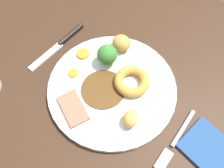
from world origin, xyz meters
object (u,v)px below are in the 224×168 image
(yorkshire_pudding, at_px, (132,81))
(knife, at_px, (62,42))
(broccoli_floret, at_px, (107,55))
(meat_slice_main, at_px, (73,108))
(carrot_coin_back, at_px, (83,54))
(dinner_plate, at_px, (112,88))
(roast_potato_left, at_px, (122,43))
(folded_napkin, at_px, (210,150))
(fork, at_px, (175,141))
(carrot_coin_front, at_px, (73,73))
(roast_potato_right, at_px, (130,119))

(yorkshire_pudding, xyz_separation_m, knife, (0.22, -0.00, -0.02))
(yorkshire_pudding, height_order, broccoli_floret, broccoli_floret)
(broccoli_floret, bearing_deg, meat_slice_main, 95.83)
(meat_slice_main, bearing_deg, carrot_coin_back, -58.65)
(carrot_coin_back, relative_size, broccoli_floret, 0.59)
(dinner_plate, height_order, roast_potato_left, roast_potato_left)
(folded_napkin, bearing_deg, fork, 20.70)
(dinner_plate, bearing_deg, folded_napkin, -179.24)
(meat_slice_main, relative_size, carrot_coin_front, 3.29)
(carrot_coin_back, bearing_deg, roast_potato_right, 158.11)
(carrot_coin_front, height_order, knife, carrot_coin_front)
(meat_slice_main, bearing_deg, roast_potato_right, -157.27)
(meat_slice_main, relative_size, carrot_coin_back, 2.54)
(carrot_coin_back, height_order, broccoli_floret, broccoli_floret)
(carrot_coin_front, distance_m, folded_napkin, 0.34)
(meat_slice_main, height_order, broccoli_floret, broccoli_floret)
(fork, bearing_deg, yorkshire_pudding, -109.87)
(yorkshire_pudding, bearing_deg, meat_slice_main, 62.24)
(dinner_plate, height_order, roast_potato_right, roast_potato_right)
(roast_potato_left, xyz_separation_m, folded_napkin, (-0.29, 0.10, -0.03))
(roast_potato_left, bearing_deg, folded_napkin, 161.04)
(fork, height_order, folded_napkin, fork)
(carrot_coin_back, bearing_deg, fork, 169.83)
(meat_slice_main, bearing_deg, yorkshire_pudding, -117.76)
(meat_slice_main, distance_m, folded_napkin, 0.30)
(dinner_plate, height_order, yorkshire_pudding, yorkshire_pudding)
(carrot_coin_back, bearing_deg, knife, -2.09)
(dinner_plate, xyz_separation_m, roast_potato_left, (0.05, -0.10, 0.03))
(meat_slice_main, distance_m, broccoli_floret, 0.15)
(yorkshire_pudding, relative_size, fork, 0.53)
(roast_potato_left, height_order, broccoli_floret, broccoli_floret)
(meat_slice_main, relative_size, roast_potato_right, 2.15)
(roast_potato_right, xyz_separation_m, carrot_coin_back, (0.19, -0.08, -0.01))
(meat_slice_main, height_order, roast_potato_right, roast_potato_right)
(roast_potato_right, height_order, folded_napkin, roast_potato_right)
(yorkshire_pudding, distance_m, fork, 0.16)
(dinner_plate, bearing_deg, carrot_coin_back, -15.27)
(roast_potato_right, relative_size, fork, 0.24)
(yorkshire_pudding, bearing_deg, roast_potato_left, -42.00)
(roast_potato_left, height_order, roast_potato_right, roast_potato_left)
(carrot_coin_back, xyz_separation_m, fork, (-0.29, 0.05, -0.01))
(carrot_coin_front, bearing_deg, carrot_coin_back, -73.12)
(carrot_coin_back, bearing_deg, broccoli_floret, -163.68)
(yorkshire_pudding, bearing_deg, dinner_plate, 44.82)
(dinner_plate, distance_m, knife, 0.19)
(knife, xyz_separation_m, folded_napkin, (-0.43, 0.03, -0.00))
(roast_potato_left, bearing_deg, yorkshire_pudding, 138.00)
(carrot_coin_front, height_order, fork, carrot_coin_front)
(knife, bearing_deg, carrot_coin_back, 91.55)
(fork, bearing_deg, knife, -98.16)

